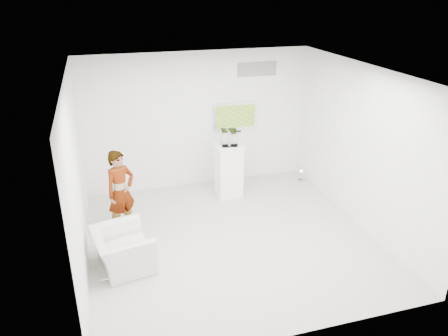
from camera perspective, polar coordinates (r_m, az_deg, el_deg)
The scene contains 10 objects.
room at distance 7.36m, azimuth 1.00°, elevation 0.78°, with size 5.01×5.01×3.00m.
tv at distance 9.79m, azimuth 1.48°, elevation 6.81°, with size 1.00×0.08×0.60m, color silver.
logo_decal at distance 9.76m, azimuth 4.34°, elevation 12.73°, with size 0.90×0.02×0.30m, color slate.
person at distance 8.13m, azimuth -13.33°, elevation -3.08°, with size 0.58×0.38×1.59m, color silver.
armchair at distance 7.34m, azimuth -13.10°, elevation -10.33°, with size 0.99×0.87×0.65m, color silver.
pedestal at distance 9.37m, azimuth 0.63°, elevation -0.28°, with size 0.56×0.56×1.15m, color white.
floor_uplight at distance 10.34m, azimuth 10.01°, elevation -1.00°, with size 0.17×0.17×0.27m, color silver.
vitrine at distance 9.10m, azimuth 0.65°, elevation 3.98°, with size 0.32×0.32×0.32m, color white.
console at distance 9.12m, azimuth 0.65°, elevation 3.60°, with size 0.04×0.14×0.19m, color white.
wii_remote at distance 8.12m, azimuth -12.91°, elevation 1.83°, with size 0.04×0.14×0.04m, color white.
Camera 1 is at (-2.04, -6.49, 4.29)m, focal length 35.00 mm.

